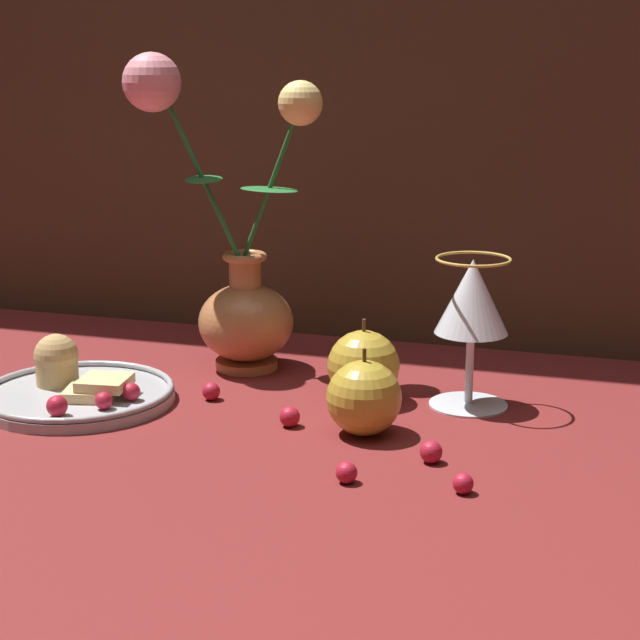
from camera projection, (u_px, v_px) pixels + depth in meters
The scene contains 11 objects.
ground_plane at pixel (297, 419), 1.01m from camera, with size 2.40×2.40×0.00m, color maroon.
vase at pixel (234, 263), 1.14m from camera, with size 0.21×0.10×0.34m.
plate_with_pastries at pixel (76, 388), 1.06m from camera, with size 0.19×0.19×0.06m.
wine_glass at pixel (472, 304), 1.02m from camera, with size 0.08×0.08×0.15m.
apple_beside_vase at pixel (363, 366), 1.05m from camera, with size 0.07×0.07×0.08m.
apple_near_glass at pixel (364, 398), 0.96m from camera, with size 0.07×0.07×0.08m.
berry_near_plate at pixel (211, 391), 1.06m from camera, with size 0.02×0.02×0.02m, color #AD192D.
berry_front_center at pixel (463, 483), 0.84m from camera, with size 0.02×0.02×0.02m, color #AD192D.
berry_by_glass_stem at pixel (431, 452), 0.90m from camera, with size 0.02×0.02×0.02m, color #AD192D.
berry_under_candlestick at pixel (290, 417), 0.99m from camera, with size 0.02×0.02×0.02m, color #AD192D.
berry_far_right at pixel (346, 473), 0.86m from camera, with size 0.02×0.02×0.02m, color #AD192D.
Camera 1 is at (0.31, -0.90, 0.34)m, focal length 60.00 mm.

